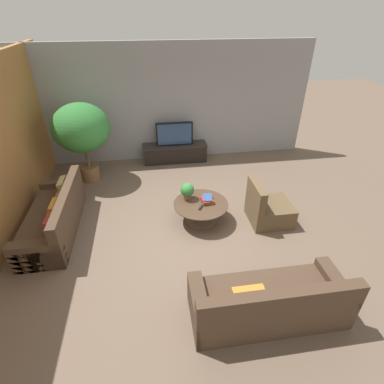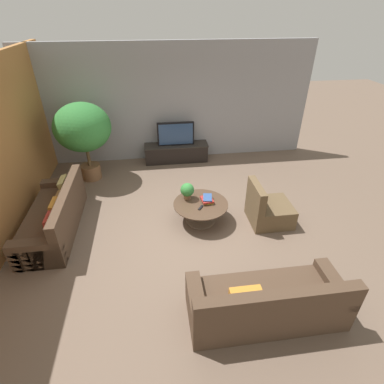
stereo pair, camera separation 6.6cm
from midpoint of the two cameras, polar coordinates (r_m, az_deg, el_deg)
ground_plane at (r=5.95m, az=-0.56°, el=-6.50°), size 24.00×24.00×0.00m
back_wall_stone at (r=8.19m, az=-3.60°, el=16.46°), size 7.40×0.12×3.00m
media_console at (r=8.33m, az=-2.78°, el=7.56°), size 1.72×0.50×0.47m
television at (r=8.12m, az=-2.88°, el=10.98°), size 0.98×0.13×0.62m
coffee_table at (r=5.93m, az=1.98°, el=-3.18°), size 1.07×1.07×0.41m
couch_by_wall at (r=6.26m, az=-24.33°, el=-4.34°), size 0.84×2.17×0.84m
couch_near_entry at (r=4.45m, az=14.48°, el=-19.85°), size 2.12×0.84×0.84m
armchair_wicker at (r=6.12m, az=14.51°, el=-3.30°), size 0.80×0.76×0.86m
potted_palm_tall at (r=7.43m, az=-19.84°, el=11.20°), size 1.29×1.29×1.88m
potted_plant_tabletop at (r=5.90m, az=-0.58°, el=0.32°), size 0.27×0.27×0.34m
book_stack at (r=5.89m, az=3.27°, el=-1.42°), size 0.25×0.32×0.10m
remote_black at (r=5.73m, az=1.99°, el=-2.96°), size 0.12×0.16×0.02m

